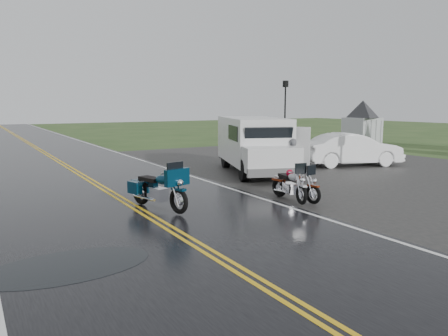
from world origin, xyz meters
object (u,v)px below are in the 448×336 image
Objects in this scene: motorcycle_red at (313,187)px; motorcycle_silver at (302,187)px; van_white at (244,151)px; person_at_van at (292,160)px; visitor_center at (363,112)px; motorcycle_teal at (179,191)px; lamp_post_far_right at (285,114)px; sedan_white at (352,150)px.

motorcycle_silver is at bearing 155.95° from motorcycle_red.
van_white reaches higher than motorcycle_silver.
motorcycle_red is 4.28m from person_at_van.
visitor_center is 2.59× the size of van_white.
motorcycle_teal is 1.47× the size of person_at_van.
motorcycle_teal is at bearing -136.59° from lamp_post_far_right.
van_white is at bearing 23.07° from motorcycle_teal.
person_at_van is 5.29m from sedan_white.
person_at_van is at bearing 126.91° from sedan_white.
lamp_post_far_right is (14.28, 13.51, 1.59)m from motorcycle_teal.
van_white is at bearing -20.80° from person_at_van.
lamp_post_far_right is (8.21, 10.78, 1.48)m from person_at_van.
motorcycle_red is at bearing -4.01° from motorcycle_silver.
person_at_van reaches higher than motorcycle_red.
person_at_van is (1.77, -0.66, -0.41)m from van_white.
lamp_post_far_right is at bearing -127.52° from person_at_van.
person_at_van is at bearing 52.20° from motorcycle_red.
van_white reaches higher than motorcycle_red.
motorcycle_red is 0.36m from motorcycle_silver.
motorcycle_red is 1.19× the size of person_at_van.
motorcycle_teal is 0.52× the size of lamp_post_far_right.
van_white is (0.44, 4.32, 0.65)m from motorcycle_red.
lamp_post_far_right reaches higher than van_white.
person_at_van is at bearing 67.62° from motorcycle_silver.
motorcycle_red is at bearing 58.70° from person_at_van.
visitor_center reaches higher than sedan_white.
sedan_white is (7.58, 5.21, 0.18)m from motorcycle_silver.
visitor_center is 5.52m from lamp_post_far_right.
lamp_post_far_right reaches higher than motorcycle_silver.
visitor_center is at bearing -147.74° from person_at_van.
person_at_van is (2.20, 3.66, 0.24)m from motorcycle_red.
van_white is (-14.96, -7.75, -1.18)m from visitor_center.
sedan_white reaches higher than motorcycle_silver.
person_at_van is 0.35× the size of lamp_post_far_right.
motorcycle_red is 3.99m from motorcycle_teal.
lamp_post_far_right reaches higher than person_at_van.
sedan_white is at bearing 47.81° from motorcycle_silver.
person_at_van is 13.63m from lamp_post_far_right.
person_at_van is (6.08, 2.73, 0.11)m from motorcycle_teal.
person_at_van reaches higher than motorcycle_silver.
lamp_post_far_right is at bearing 154.53° from visitor_center.
visitor_center is 22.32m from motorcycle_teal.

